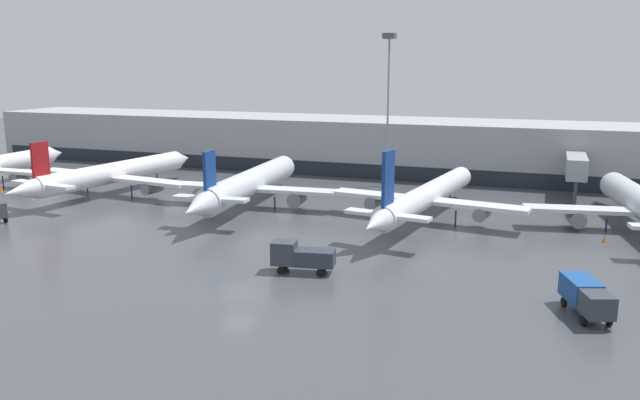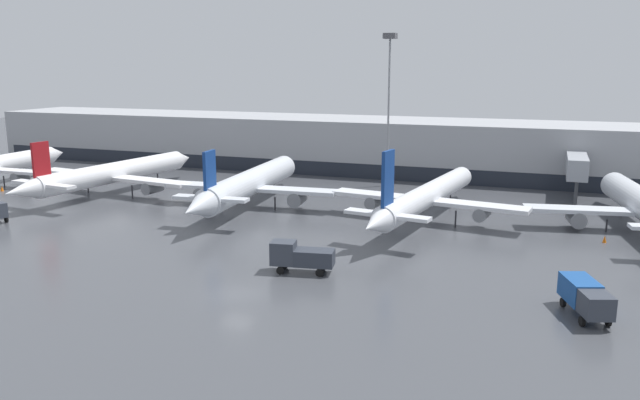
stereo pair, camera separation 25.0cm
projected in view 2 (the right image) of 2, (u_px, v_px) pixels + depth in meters
name	position (u px, v px, depth m)	size (l,w,h in m)	color
ground_plane	(237.00, 294.00, 49.93)	(320.00, 320.00, 0.00)	#424449
terminal_building	(407.00, 147.00, 105.72)	(160.00, 26.63, 9.00)	#9EA0A5
parked_jet_0	(249.00, 184.00, 80.12)	(23.16, 35.10, 8.82)	silver
parked_jet_1	(112.00, 174.00, 87.83)	(26.68, 33.80, 8.73)	white
parked_jet_5	(426.00, 196.00, 72.21)	(23.47, 34.79, 9.87)	silver
service_truck_0	(300.00, 256.00, 54.93)	(5.82, 2.82, 2.76)	#2D333D
service_truck_1	(585.00, 296.00, 45.37)	(3.80, 6.10, 2.45)	#19478C
traffic_cone_1	(2.00, 189.00, 90.99)	(0.49, 0.49, 0.74)	orange
traffic_cone_2	(605.00, 239.00, 64.44)	(0.40, 0.40, 0.76)	orange
apron_light_mast_2	(389.00, 70.00, 91.42)	(1.80, 1.80, 22.57)	gray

